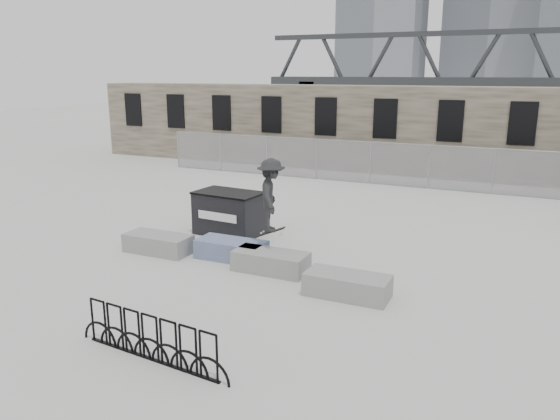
% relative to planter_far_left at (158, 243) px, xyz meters
% --- Properties ---
extents(ground, '(120.00, 120.00, 0.00)m').
position_rel_planter_far_left_xyz_m(ground, '(2.87, 0.13, -0.30)').
color(ground, beige).
rests_on(ground, ground).
extents(stone_wall, '(36.00, 2.58, 4.50)m').
position_rel_planter_far_left_xyz_m(stone_wall, '(2.87, 16.37, 1.96)').
color(stone_wall, brown).
rests_on(stone_wall, ground).
extents(chainlink_fence, '(22.06, 0.06, 2.02)m').
position_rel_planter_far_left_xyz_m(chainlink_fence, '(2.87, 12.63, 0.74)').
color(chainlink_fence, gray).
rests_on(chainlink_fence, ground).
extents(planter_far_left, '(2.00, 0.90, 0.55)m').
position_rel_planter_far_left_xyz_m(planter_far_left, '(0.00, 0.00, 0.00)').
color(planter_far_left, gray).
rests_on(planter_far_left, ground).
extents(planter_center_left, '(2.00, 0.90, 0.55)m').
position_rel_planter_far_left_xyz_m(planter_center_left, '(2.26, 0.40, 0.00)').
color(planter_center_left, '#2D4689').
rests_on(planter_center_left, ground).
extents(planter_center_right, '(2.00, 0.90, 0.55)m').
position_rel_planter_far_left_xyz_m(planter_center_right, '(3.72, -0.04, 0.00)').
color(planter_center_right, gray).
rests_on(planter_center_right, ground).
extents(planter_offset, '(2.00, 0.90, 0.55)m').
position_rel_planter_far_left_xyz_m(planter_offset, '(6.11, -0.78, 0.00)').
color(planter_offset, gray).
rests_on(planter_offset, ground).
extents(dumpster, '(2.25, 1.49, 1.42)m').
position_rel_planter_far_left_xyz_m(dumpster, '(0.95, 2.54, 0.42)').
color(dumpster, black).
rests_on(dumpster, ground).
extents(bike_rack, '(3.58, 0.40, 0.90)m').
position_rel_planter_far_left_xyz_m(bike_rack, '(3.73, -5.17, 0.14)').
color(bike_rack, black).
rests_on(bike_rack, ground).
extents(skateboarder, '(1.22, 1.49, 2.19)m').
position_rel_planter_far_left_xyz_m(skateboarder, '(3.49, 0.50, 1.67)').
color(skateboarder, '#232325').
rests_on(skateboarder, ground).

